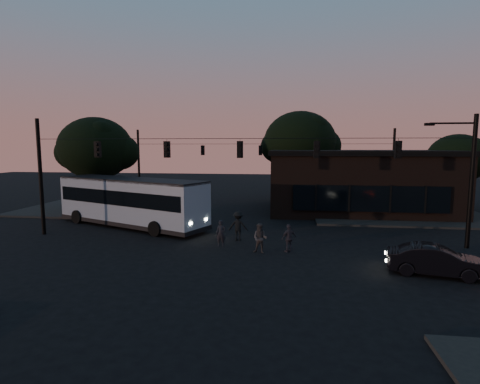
# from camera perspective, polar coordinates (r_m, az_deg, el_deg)

# --- Properties ---
(ground) EXTENTS (120.00, 120.00, 0.00)m
(ground) POSITION_cam_1_polar(r_m,az_deg,el_deg) (19.29, -1.57, -10.32)
(ground) COLOR black
(ground) RESTS_ON ground
(sidewalk_far_right) EXTENTS (14.00, 10.00, 0.15)m
(sidewalk_far_right) POSITION_cam_1_polar(r_m,az_deg,el_deg) (33.93, 22.93, -3.21)
(sidewalk_far_right) COLOR black
(sidewalk_far_right) RESTS_ON ground
(sidewalk_far_left) EXTENTS (14.00, 10.00, 0.15)m
(sidewalk_far_left) POSITION_cam_1_polar(r_m,az_deg,el_deg) (36.80, -20.01, -2.32)
(sidewalk_far_left) COLOR black
(sidewalk_far_left) RESTS_ON ground
(building) EXTENTS (15.40, 10.41, 5.40)m
(building) POSITION_cam_1_polar(r_m,az_deg,el_deg) (34.84, 17.51, 1.64)
(building) COLOR black
(building) RESTS_ON ground
(tree_behind) EXTENTS (7.60, 7.60, 9.43)m
(tree_behind) POSITION_cam_1_polar(r_m,az_deg,el_deg) (40.21, 9.10, 7.51)
(tree_behind) COLOR black
(tree_behind) RESTS_ON ground
(tree_right) EXTENTS (5.20, 5.20, 6.86)m
(tree_right) POSITION_cam_1_polar(r_m,az_deg,el_deg) (39.23, 30.19, 4.40)
(tree_right) COLOR black
(tree_right) RESTS_ON ground
(tree_left) EXTENTS (6.40, 6.40, 8.30)m
(tree_left) POSITION_cam_1_polar(r_m,az_deg,el_deg) (35.49, -21.12, 6.22)
(tree_left) COLOR black
(tree_left) RESTS_ON ground
(signal_rig_near) EXTENTS (26.24, 0.30, 7.50)m
(signal_rig_near) POSITION_cam_1_polar(r_m,az_deg,el_deg) (22.42, -0.00, 3.68)
(signal_rig_near) COLOR black
(signal_rig_near) RESTS_ON ground
(signal_rig_far) EXTENTS (26.24, 0.30, 7.50)m
(signal_rig_far) POSITION_cam_1_polar(r_m,az_deg,el_deg) (38.34, 3.12, 4.64)
(signal_rig_far) COLOR black
(signal_rig_far) RESTS_ON ground
(bus) EXTENTS (12.39, 7.57, 3.47)m
(bus) POSITION_cam_1_polar(r_m,az_deg,el_deg) (27.95, -16.34, -1.12)
(bus) COLOR #808FA3
(bus) RESTS_ON ground
(car) EXTENTS (4.32, 2.29, 1.35)m
(car) POSITION_cam_1_polar(r_m,az_deg,el_deg) (19.05, 27.73, -9.23)
(car) COLOR black
(car) RESTS_ON ground
(pedestrian_a) EXTENTS (0.56, 0.37, 1.52)m
(pedestrian_a) POSITION_cam_1_polar(r_m,az_deg,el_deg) (21.67, -2.93, -6.30)
(pedestrian_a) COLOR black
(pedestrian_a) RESTS_ON ground
(pedestrian_b) EXTENTS (0.89, 0.76, 1.62)m
(pedestrian_b) POSITION_cam_1_polar(r_m,az_deg,el_deg) (20.32, 3.08, -7.07)
(pedestrian_b) COLOR #3A3535
(pedestrian_b) RESTS_ON ground
(pedestrian_c) EXTENTS (0.97, 0.82, 1.56)m
(pedestrian_c) POSITION_cam_1_polar(r_m,az_deg,el_deg) (20.65, 7.47, -6.97)
(pedestrian_c) COLOR #2D2A33
(pedestrian_c) RESTS_ON ground
(pedestrian_d) EXTENTS (1.18, 0.70, 1.80)m
(pedestrian_d) POSITION_cam_1_polar(r_m,az_deg,el_deg) (23.01, -0.27, -5.16)
(pedestrian_d) COLOR black
(pedestrian_d) RESTS_ON ground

